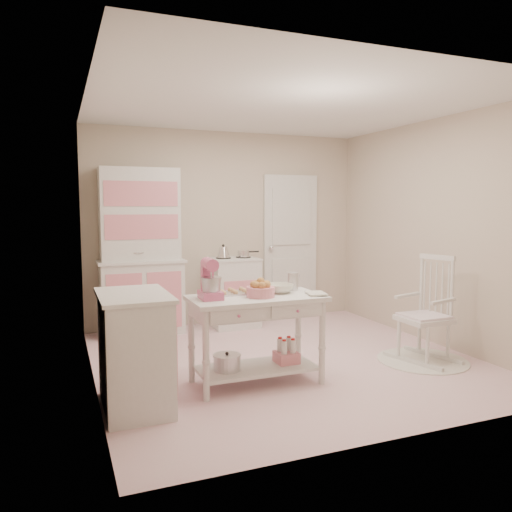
{
  "coord_description": "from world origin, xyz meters",
  "views": [
    {
      "loc": [
        -2.16,
        -4.6,
        1.6
      ],
      "look_at": [
        -0.34,
        -0.02,
        1.11
      ],
      "focal_mm": 35.0,
      "sensor_mm": 36.0,
      "label": 1
    }
  ],
  "objects_px": {
    "bread_basket": "(261,292)",
    "hutch": "(141,251)",
    "base_cabinet": "(135,351)",
    "rocking_chair": "(424,309)",
    "stove": "(234,292)",
    "work_table": "(256,340)",
    "stand_mixer": "(210,280)"
  },
  "relations": [
    {
      "from": "hutch",
      "to": "rocking_chair",
      "type": "bearing_deg",
      "value": -41.39
    },
    {
      "from": "base_cabinet",
      "to": "work_table",
      "type": "bearing_deg",
      "value": 7.46
    },
    {
      "from": "bread_basket",
      "to": "hutch",
      "type": "bearing_deg",
      "value": 107.32
    },
    {
      "from": "base_cabinet",
      "to": "bread_basket",
      "type": "xyz_separation_m",
      "value": [
        1.12,
        0.09,
        0.39
      ]
    },
    {
      "from": "base_cabinet",
      "to": "rocking_chair",
      "type": "height_order",
      "value": "rocking_chair"
    },
    {
      "from": "stand_mixer",
      "to": "bread_basket",
      "type": "xyz_separation_m",
      "value": [
        0.44,
        -0.07,
        -0.12
      ]
    },
    {
      "from": "hutch",
      "to": "rocking_chair",
      "type": "xyz_separation_m",
      "value": [
        2.52,
        -2.22,
        -0.49
      ]
    },
    {
      "from": "stove",
      "to": "bread_basket",
      "type": "bearing_deg",
      "value": -103.01
    },
    {
      "from": "rocking_chair",
      "to": "bread_basket",
      "type": "height_order",
      "value": "rocking_chair"
    },
    {
      "from": "hutch",
      "to": "bread_basket",
      "type": "height_order",
      "value": "hutch"
    },
    {
      "from": "base_cabinet",
      "to": "stand_mixer",
      "type": "xyz_separation_m",
      "value": [
        0.68,
        0.16,
        0.51
      ]
    },
    {
      "from": "rocking_chair",
      "to": "work_table",
      "type": "relative_size",
      "value": 0.92
    },
    {
      "from": "stove",
      "to": "base_cabinet",
      "type": "relative_size",
      "value": 1.0
    },
    {
      "from": "stand_mixer",
      "to": "stove",
      "type": "bearing_deg",
      "value": 67.61
    },
    {
      "from": "hutch",
      "to": "work_table",
      "type": "height_order",
      "value": "hutch"
    },
    {
      "from": "work_table",
      "to": "rocking_chair",
      "type": "bearing_deg",
      "value": -1.24
    },
    {
      "from": "rocking_chair",
      "to": "hutch",
      "type": "bearing_deg",
      "value": 123.13
    },
    {
      "from": "work_table",
      "to": "stand_mixer",
      "type": "xyz_separation_m",
      "value": [
        -0.42,
        0.02,
        0.57
      ]
    },
    {
      "from": "hutch",
      "to": "work_table",
      "type": "distance_m",
      "value": 2.37
    },
    {
      "from": "base_cabinet",
      "to": "work_table",
      "type": "xyz_separation_m",
      "value": [
        1.1,
        0.14,
        -0.06
      ]
    },
    {
      "from": "base_cabinet",
      "to": "work_table",
      "type": "distance_m",
      "value": 1.11
    },
    {
      "from": "hutch",
      "to": "stove",
      "type": "bearing_deg",
      "value": -2.39
    },
    {
      "from": "base_cabinet",
      "to": "hutch",
      "type": "bearing_deg",
      "value": 79.73
    },
    {
      "from": "stove",
      "to": "rocking_chair",
      "type": "height_order",
      "value": "rocking_chair"
    },
    {
      "from": "stove",
      "to": "base_cabinet",
      "type": "xyz_separation_m",
      "value": [
        -1.62,
        -2.28,
        0.0
      ]
    },
    {
      "from": "rocking_chair",
      "to": "stove",
      "type": "bearing_deg",
      "value": 105.82
    },
    {
      "from": "base_cabinet",
      "to": "bread_basket",
      "type": "distance_m",
      "value": 1.19
    },
    {
      "from": "bread_basket",
      "to": "stove",
      "type": "bearing_deg",
      "value": 76.99
    },
    {
      "from": "hutch",
      "to": "work_table",
      "type": "relative_size",
      "value": 1.73
    },
    {
      "from": "stand_mixer",
      "to": "bread_basket",
      "type": "relative_size",
      "value": 1.36
    },
    {
      "from": "rocking_chair",
      "to": "work_table",
      "type": "bearing_deg",
      "value": 163.28
    },
    {
      "from": "hutch",
      "to": "bread_basket",
      "type": "distance_m",
      "value": 2.35
    }
  ]
}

